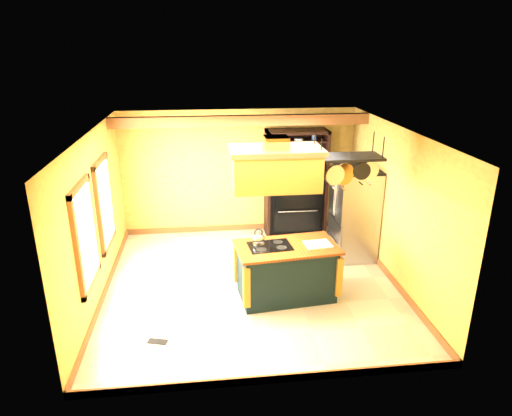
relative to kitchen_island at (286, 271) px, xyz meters
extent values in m
plane|color=beige|center=(-0.53, 0.45, -0.47)|extent=(5.00, 5.00, 0.00)
plane|color=white|center=(-0.53, 0.45, 2.23)|extent=(5.00, 5.00, 0.00)
cube|color=#E9B855|center=(-0.53, 2.95, 0.88)|extent=(5.00, 0.02, 2.70)
cube|color=#E9B855|center=(-0.53, -2.05, 0.88)|extent=(5.00, 0.02, 2.70)
cube|color=#E9B855|center=(-3.03, 0.45, 0.88)|extent=(0.02, 5.00, 2.70)
cube|color=#E9B855|center=(1.97, 0.45, 0.88)|extent=(0.02, 5.00, 2.70)
cube|color=#9D5B30|center=(-0.53, 2.15, 2.12)|extent=(5.00, 0.15, 0.20)
cube|color=#9D5B30|center=(-3.00, -0.35, 0.93)|extent=(0.06, 1.06, 1.56)
cube|color=white|center=(-2.97, -0.35, 0.93)|extent=(0.02, 0.85, 1.34)
cube|color=#9D5B30|center=(-3.00, 1.05, 0.93)|extent=(0.06, 1.06, 1.56)
cube|color=white|center=(-2.97, 1.05, 0.93)|extent=(0.02, 0.85, 1.34)
cube|color=black|center=(0.00, 0.00, -0.03)|extent=(1.58, 0.97, 0.88)
cube|color=maroon|center=(0.00, 0.00, 0.43)|extent=(1.72, 1.08, 0.04)
cube|color=black|center=(-0.27, 0.02, 0.46)|extent=(0.73, 0.54, 0.01)
ellipsoid|color=silver|center=(-0.45, 0.11, 0.56)|extent=(0.20, 0.20, 0.16)
cube|color=white|center=(0.51, -0.02, 0.46)|extent=(0.44, 0.36, 0.02)
cube|color=#BD8A2F|center=(-0.20, 0.00, 1.71)|extent=(1.31, 0.70, 0.55)
cube|color=#9D5B30|center=(-0.20, 0.00, 2.02)|extent=(1.39, 0.78, 0.08)
cube|color=#BD8A2F|center=(-0.20, 0.00, 2.11)|extent=(0.35, 0.35, 0.25)
cube|color=black|center=(0.90, 0.00, 1.89)|extent=(1.04, 0.52, 0.04)
cylinder|color=black|center=(0.43, -0.21, 2.06)|extent=(0.02, 0.02, 0.34)
cylinder|color=black|center=(1.37, 0.21, 2.06)|extent=(0.02, 0.02, 0.34)
cylinder|color=black|center=(0.48, 0.10, 1.69)|extent=(0.27, 0.04, 0.27)
cylinder|color=silver|center=(0.69, -0.10, 1.64)|extent=(0.31, 0.03, 0.31)
cylinder|color=#BD722F|center=(0.90, 0.10, 1.59)|extent=(0.35, 0.04, 0.35)
cylinder|color=black|center=(1.11, -0.10, 1.69)|extent=(0.27, 0.03, 0.27)
cylinder|color=silver|center=(1.32, 0.10, 1.64)|extent=(0.31, 0.04, 0.31)
cube|color=#9C9EA4|center=(1.58, 1.39, 0.41)|extent=(0.73, 0.90, 1.75)
cube|color=#9C9EA4|center=(1.20, 1.17, 0.79)|extent=(0.03, 0.43, 0.95)
cube|color=#9C9EA4|center=(1.20, 1.62, 0.79)|extent=(0.03, 0.43, 0.95)
cube|color=#9C9EA4|center=(1.20, 1.39, -0.07)|extent=(0.03, 0.86, 0.74)
cube|color=black|center=(1.58, 1.39, -0.44)|extent=(0.69, 0.85, 0.06)
cube|color=black|center=(0.67, 2.90, 0.68)|extent=(1.30, 0.06, 2.29)
cube|color=black|center=(0.05, 2.66, 0.68)|extent=(0.06, 0.55, 2.29)
cube|color=black|center=(1.29, 2.66, 0.68)|extent=(0.06, 0.55, 2.29)
cube|color=black|center=(0.67, 2.66, 0.83)|extent=(1.30, 0.55, 0.05)
cube|color=black|center=(0.67, 2.69, 0.21)|extent=(1.18, 0.45, 1.24)
cube|color=black|center=(0.67, 2.37, 0.48)|extent=(1.01, 0.04, 0.55)
cube|color=black|center=(0.67, 2.37, -0.07)|extent=(1.01, 0.04, 0.50)
cube|color=black|center=(0.67, 2.66, 1.08)|extent=(1.18, 0.49, 0.02)
cube|color=black|center=(0.67, 2.66, 1.35)|extent=(1.18, 0.49, 0.02)
cube|color=black|center=(0.67, 2.66, 1.60)|extent=(1.18, 0.49, 0.03)
cylinder|color=white|center=(0.35, 2.61, 1.13)|extent=(0.22, 0.22, 0.07)
cylinder|color=#3F66B1|center=(1.02, 2.61, 1.45)|extent=(0.10, 0.10, 0.17)
cube|color=black|center=(-2.03, -1.02, -0.46)|extent=(0.30, 0.19, 0.01)
camera|label=1|loc=(-1.26, -6.58, 3.54)|focal=32.00mm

